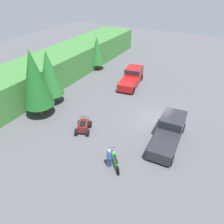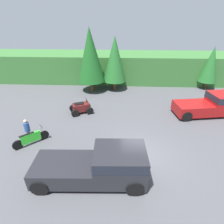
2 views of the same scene
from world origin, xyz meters
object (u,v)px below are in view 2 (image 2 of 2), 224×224
at_px(pickup_truck_red, 213,104).
at_px(rider_person, 28,130).
at_px(quad_atv, 81,108).
at_px(pickup_truck_second, 101,165).
at_px(dirt_bike, 31,138).

distance_m(pickup_truck_red, rider_person, 15.33).
bearing_deg(quad_atv, pickup_truck_second, -94.30).
distance_m(dirt_bike, rider_person, 0.66).
distance_m(pickup_truck_red, quad_atv, 11.83).
xyz_separation_m(pickup_truck_second, rider_person, (-5.41, 3.08, -0.08)).
distance_m(pickup_truck_second, dirt_bike, 5.83).
bearing_deg(rider_person, pickup_truck_red, -20.99).
height_order(quad_atv, rider_person, rider_person).
relative_size(pickup_truck_red, quad_atv, 2.47).
bearing_deg(dirt_bike, pickup_truck_red, -22.84).
xyz_separation_m(pickup_truck_red, dirt_bike, (-14.30, -5.02, -0.56)).
relative_size(pickup_truck_second, dirt_bike, 3.17).
height_order(pickup_truck_second, dirt_bike, pickup_truck_second).
relative_size(pickup_truck_second, quad_atv, 2.51).
bearing_deg(rider_person, pickup_truck_second, -68.42).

